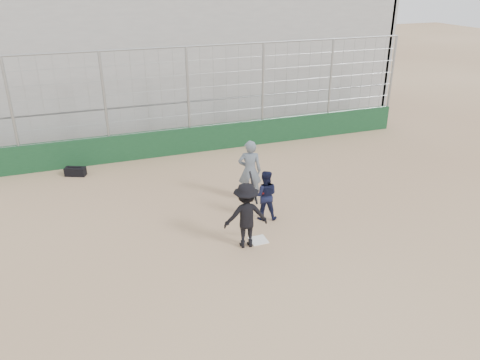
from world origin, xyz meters
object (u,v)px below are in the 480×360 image
object	(u,v)px
umpire	(250,174)
equipment_bag	(75,171)
batter_at_plate	(246,215)
catcher_crouched	(265,203)

from	to	relation	value
umpire	equipment_bag	distance (m)	6.29
batter_at_plate	umpire	distance (m)	2.63
catcher_crouched	batter_at_plate	bearing A→B (deg)	-131.32
umpire	equipment_bag	xyz separation A→B (m)	(-4.96, 3.80, -0.72)
catcher_crouched	equipment_bag	xyz separation A→B (m)	(-4.91, 5.10, -0.36)
equipment_bag	catcher_crouched	bearing A→B (deg)	-46.08
equipment_bag	umpire	bearing A→B (deg)	-37.47
umpire	batter_at_plate	bearing A→B (deg)	85.76
umpire	equipment_bag	bearing A→B (deg)	-18.55
batter_at_plate	umpire	bearing A→B (deg)	66.84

